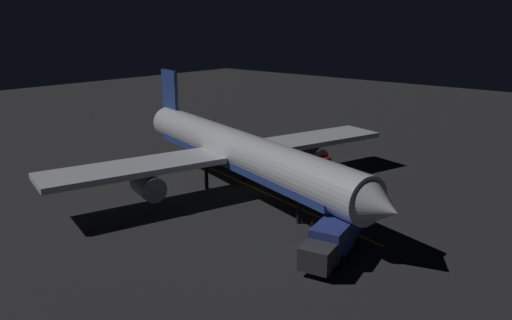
{
  "coord_description": "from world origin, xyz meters",
  "views": [
    {
      "loc": [
        32.67,
        30.59,
        15.54
      ],
      "look_at": [
        0.0,
        2.0,
        3.5
      ],
      "focal_mm": 35.38,
      "sensor_mm": 36.0,
      "label": 1
    }
  ],
  "objects_px": {
    "baggage_truck": "(332,241)",
    "catering_truck": "(312,167)",
    "traffic_cone_near_right": "(382,195)",
    "ground_crew_worker": "(339,204)",
    "traffic_cone_near_left": "(312,223)",
    "airliner": "(236,151)"
  },
  "relations": [
    {
      "from": "airliner",
      "to": "traffic_cone_near_right",
      "type": "distance_m",
      "value": 13.94
    },
    {
      "from": "catering_truck",
      "to": "traffic_cone_near_right",
      "type": "height_order",
      "value": "catering_truck"
    },
    {
      "from": "catering_truck",
      "to": "traffic_cone_near_right",
      "type": "xyz_separation_m",
      "value": [
        0.43,
        8.05,
        -0.99
      ]
    },
    {
      "from": "airliner",
      "to": "baggage_truck",
      "type": "bearing_deg",
      "value": 67.24
    },
    {
      "from": "baggage_truck",
      "to": "traffic_cone_near_right",
      "type": "xyz_separation_m",
      "value": [
        -13.36,
        -3.21,
        -1.04
      ]
    },
    {
      "from": "catering_truck",
      "to": "traffic_cone_near_right",
      "type": "distance_m",
      "value": 8.12
    },
    {
      "from": "traffic_cone_near_left",
      "to": "traffic_cone_near_right",
      "type": "bearing_deg",
      "value": 173.77
    },
    {
      "from": "ground_crew_worker",
      "to": "traffic_cone_near_right",
      "type": "distance_m",
      "value": 6.19
    },
    {
      "from": "catering_truck",
      "to": "ground_crew_worker",
      "type": "xyz_separation_m",
      "value": [
        6.55,
        7.31,
        -0.35
      ]
    },
    {
      "from": "airliner",
      "to": "traffic_cone_near_right",
      "type": "relative_size",
      "value": 69.44
    },
    {
      "from": "baggage_truck",
      "to": "catering_truck",
      "type": "xyz_separation_m",
      "value": [
        -13.79,
        -11.26,
        -0.06
      ]
    },
    {
      "from": "airliner",
      "to": "traffic_cone_near_left",
      "type": "bearing_deg",
      "value": 77.31
    },
    {
      "from": "airliner",
      "to": "traffic_cone_near_right",
      "type": "bearing_deg",
      "value": 122.54
    },
    {
      "from": "baggage_truck",
      "to": "ground_crew_worker",
      "type": "distance_m",
      "value": 8.26
    },
    {
      "from": "baggage_truck",
      "to": "traffic_cone_near_left",
      "type": "distance_m",
      "value": 5.79
    },
    {
      "from": "ground_crew_worker",
      "to": "traffic_cone_near_right",
      "type": "relative_size",
      "value": 3.16
    },
    {
      "from": "catering_truck",
      "to": "traffic_cone_near_left",
      "type": "xyz_separation_m",
      "value": [
        10.0,
        7.01,
        -0.99
      ]
    },
    {
      "from": "traffic_cone_near_right",
      "to": "traffic_cone_near_left",
      "type": "bearing_deg",
      "value": -6.23
    },
    {
      "from": "ground_crew_worker",
      "to": "traffic_cone_near_left",
      "type": "relative_size",
      "value": 3.16
    },
    {
      "from": "baggage_truck",
      "to": "traffic_cone_near_left",
      "type": "height_order",
      "value": "baggage_truck"
    },
    {
      "from": "airliner",
      "to": "catering_truck",
      "type": "distance_m",
      "value": 8.76
    },
    {
      "from": "airliner",
      "to": "catering_truck",
      "type": "xyz_separation_m",
      "value": [
        -7.68,
        3.31,
        -2.6
      ]
    }
  ]
}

